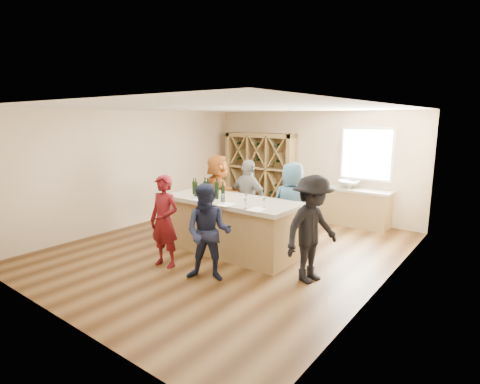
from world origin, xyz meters
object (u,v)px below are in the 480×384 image
Objects in this scene: sink at (349,184)px; person_far_right at (292,206)px; person_far_left at (218,193)px; tasting_counter_base at (231,228)px; wine_bottle_d at (208,190)px; wine_rack at (260,171)px; person_near_left at (164,221)px; wine_bottle_c at (205,189)px; wine_bottle_e at (217,190)px; person_near_right at (208,233)px; wine_bottle_b at (196,189)px; wine_bottle_f at (223,194)px; person_server at (312,229)px; wine_bottle_a at (194,188)px; person_far_mid at (248,200)px.

sink is 2.46m from person_far_right.
person_far_left reaches higher than person_far_right.
tasting_counter_base is 0.87m from wine_bottle_d.
wine_rack reaches higher than person_near_left.
wine_bottle_e is (0.33, -0.03, 0.01)m from wine_bottle_c.
person_near_right is (0.72, -1.06, -0.45)m from wine_bottle_e.
person_near_right reaches higher than wine_bottle_b.
wine_bottle_d is 0.19× the size of person_near_left.
wine_bottle_d is 1.41m from person_near_right.
wine_bottle_e is at bearing 158.07° from person_far_left.
person_near_right is (1.02, 0.02, -0.02)m from person_near_left.
wine_bottle_e reaches higher than wine_bottle_f.
person_server is (0.82, -3.62, -0.14)m from sink.
wine_bottle_c is at bearing 26.22° from wine_bottle_b.
wine_bottle_a is 0.88× the size of wine_bottle_f.
person_server reaches higher than sink.
person_near_right is at bearing -67.26° from tasting_counter_base.
tasting_counter_base is 1.39m from person_near_left.
person_near_left reaches higher than person_near_right.
wine_bottle_a is 0.15× the size of person_far_right.
person_near_right is (1.05, -1.08, -0.43)m from wine_bottle_c.
wine_bottle_c is (-1.58, -3.50, 0.22)m from sink.
wine_bottle_b is 0.89× the size of wine_bottle_d.
tasting_counter_base is (1.65, -3.43, -0.60)m from wine_rack.
wine_rack reaches higher than wine_bottle_c.
sink is 3.80m from wine_bottle_f.
person_far_left reaches higher than wine_bottle_e.
wine_rack reaches higher than tasting_counter_base.
person_far_left is 5.98× the size of wine_bottle_f.
wine_rack reaches higher than wine_bottle_e.
person_far_right reaches higher than person_near_left.
person_near_left is (-0.30, -1.08, -0.42)m from wine_bottle_e.
tasting_counter_base is at bearing 61.15° from person_near_left.
tasting_counter_base is at bearing 36.29° from person_far_right.
person_far_mid is at bearing 89.83° from wine_bottle_e.
wine_bottle_f is (0.93, -0.19, 0.02)m from wine_bottle_a.
wine_rack is 2.49m from person_far_left.
wine_bottle_e reaches higher than wine_bottle_a.
tasting_counter_base is (-1.05, -3.36, -0.51)m from sink.
wine_bottle_c reaches higher than sink.
person_near_right is 2.16m from person_far_right.
person_far_right is at bearing 54.76° from person_server.
person_near_left reaches higher than tasting_counter_base.
person_near_left reaches higher than sink.
sink is 3.87m from wine_bottle_d.
person_far_left is (-0.67, 2.24, 0.08)m from person_near_left.
person_server reaches higher than wine_bottle_a.
person_near_left is at bearing 134.87° from person_far_left.
person_server is 0.99× the size of person_far_mid.
person_far_right is at bearing 51.29° from person_near_left.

